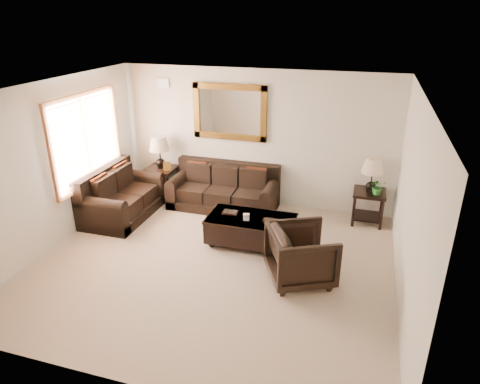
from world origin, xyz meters
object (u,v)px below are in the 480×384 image
(end_table_right, at_px, (371,181))
(armchair, at_px, (301,253))
(coffee_table, at_px, (251,228))
(loveseat, at_px, (120,199))
(end_table_left, at_px, (160,158))
(sofa, at_px, (224,192))

(end_table_right, bearing_deg, armchair, -112.01)
(coffee_table, distance_m, armchair, 1.27)
(loveseat, distance_m, armchair, 3.86)
(end_table_left, xyz_separation_m, coffee_table, (2.34, -1.40, -0.55))
(sofa, relative_size, end_table_right, 1.68)
(loveseat, distance_m, end_table_left, 1.22)
(sofa, bearing_deg, end_table_left, 176.75)
(loveseat, height_order, armchair, loveseat)
(loveseat, relative_size, end_table_right, 1.33)
(end_table_left, bearing_deg, armchair, -33.58)
(loveseat, bearing_deg, coffee_table, -97.36)
(end_table_right, relative_size, coffee_table, 0.86)
(end_table_right, relative_size, armchair, 1.39)
(sofa, xyz_separation_m, coffee_table, (0.92, -1.32, -0.01))
(loveseat, relative_size, armchair, 1.85)
(sofa, relative_size, loveseat, 1.27)
(end_table_right, bearing_deg, coffee_table, -142.96)
(end_table_right, bearing_deg, loveseat, -166.94)
(end_table_left, relative_size, end_table_right, 1.04)
(end_table_right, xyz_separation_m, armchair, (-0.89, -2.21, -0.37))
(coffee_table, relative_size, armchair, 1.61)
(loveseat, xyz_separation_m, coffee_table, (2.71, -0.35, -0.04))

